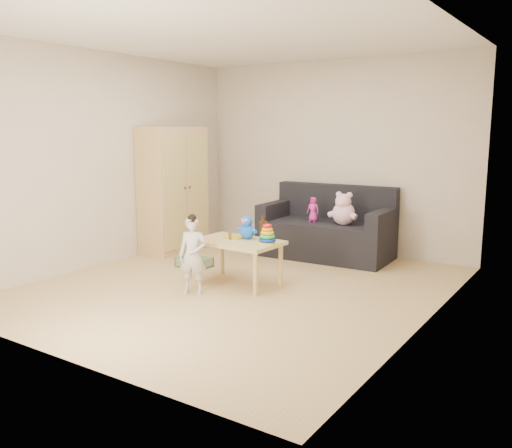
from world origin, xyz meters
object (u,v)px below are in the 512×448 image
Objects in this scene: play_table at (238,262)px; toddler at (193,256)px; sofa at (326,240)px; wardrobe at (173,190)px.

toddler is at bearing -108.66° from play_table.
sofa is at bearing 82.20° from play_table.
toddler is (-0.18, -0.53, 0.15)m from play_table.
sofa is 2.25m from toddler.
wardrobe reaches higher than play_table.
sofa is 1.69m from play_table.
play_table is 1.19× the size of toddler.
wardrobe is 1.84× the size of play_table.
wardrobe is at bearing 153.04° from play_table.
wardrobe is 2.10m from toddler.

